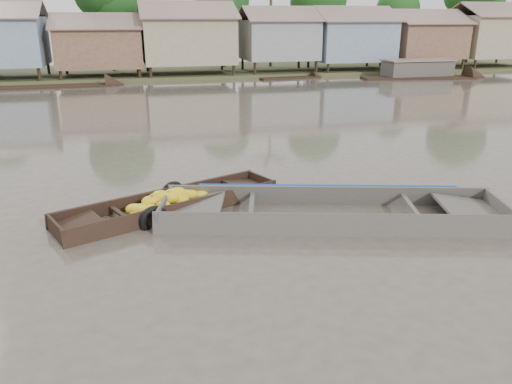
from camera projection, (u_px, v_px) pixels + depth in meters
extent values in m
plane|color=#4A4438|center=(246.00, 238.00, 10.11)|extent=(120.00, 120.00, 0.00)
cube|color=#384723|center=(153.00, 73.00, 40.30)|extent=(120.00, 12.00, 0.50)
cube|color=brown|center=(100.00, 48.00, 35.48)|extent=(5.80, 4.60, 2.70)
cube|color=brown|center=(96.00, 21.00, 33.75)|extent=(6.20, 2.67, 1.14)
cube|color=brown|center=(98.00, 21.00, 36.03)|extent=(6.20, 2.67, 1.14)
cube|color=gray|center=(188.00, 40.00, 36.80)|extent=(6.50, 5.30, 3.30)
cube|color=brown|center=(189.00, 10.00, 34.80)|extent=(6.90, 3.08, 1.31)
cube|color=brown|center=(184.00, 10.00, 37.41)|extent=(6.90, 3.08, 1.31)
cube|color=gray|center=(279.00, 40.00, 38.44)|extent=(5.40, 4.70, 2.90)
cube|color=brown|center=(284.00, 14.00, 36.65)|extent=(5.80, 2.73, 1.17)
cube|color=brown|center=(274.00, 14.00, 38.98)|extent=(5.80, 2.73, 1.17)
cube|color=slate|center=(350.00, 40.00, 39.87)|extent=(6.00, 5.00, 3.10)
cube|color=brown|center=(359.00, 14.00, 37.97)|extent=(6.40, 2.90, 1.24)
cube|color=brown|center=(345.00, 14.00, 40.44)|extent=(6.40, 2.90, 1.24)
cube|color=brown|center=(423.00, 40.00, 41.40)|extent=(5.70, 4.90, 2.80)
cube|color=brown|center=(434.00, 17.00, 39.58)|extent=(6.10, 2.85, 1.21)
cube|color=brown|center=(416.00, 17.00, 42.00)|extent=(6.10, 2.85, 1.21)
cube|color=gray|center=(490.00, 36.00, 42.82)|extent=(6.30, 5.10, 3.40)
cube|color=brown|center=(506.00, 10.00, 40.85)|extent=(6.70, 2.96, 1.26)
cube|color=brown|center=(483.00, 10.00, 43.37)|extent=(6.70, 2.96, 1.26)
cylinder|color=#473323|center=(111.00, 32.00, 38.56)|extent=(0.28, 0.28, 6.30)
cylinder|color=#473323|center=(223.00, 38.00, 41.74)|extent=(0.28, 0.28, 5.25)
sphere|color=#123A12|center=(222.00, 0.00, 40.75)|extent=(4.50, 4.50, 4.50)
cylinder|color=#473323|center=(317.00, 35.00, 42.62)|extent=(0.28, 0.28, 5.60)
cylinder|color=#473323|center=(395.00, 40.00, 45.57)|extent=(0.28, 0.28, 4.55)
sphere|color=#123A12|center=(398.00, 10.00, 44.71)|extent=(3.90, 3.90, 3.90)
cylinder|color=#473323|center=(470.00, 28.00, 45.94)|extent=(0.28, 0.28, 6.65)
cylinder|color=#473323|center=(271.00, 20.00, 41.76)|extent=(0.24, 0.24, 8.00)
cube|color=black|center=(172.00, 213.00, 11.57)|extent=(5.17, 2.91, 0.08)
cube|color=black|center=(161.00, 199.00, 11.93)|extent=(4.95, 2.17, 0.49)
cube|color=black|center=(184.00, 212.00, 11.08)|extent=(4.95, 2.17, 0.49)
cube|color=black|center=(261.00, 184.00, 12.97)|extent=(0.50, 1.08, 0.46)
cube|color=black|center=(247.00, 185.00, 12.70)|extent=(1.21, 1.26, 0.18)
cube|color=black|center=(56.00, 233.00, 10.04)|extent=(0.50, 1.08, 0.46)
cube|color=black|center=(78.00, 225.00, 10.27)|extent=(1.21, 1.26, 0.18)
cube|color=black|center=(120.00, 213.00, 10.77)|extent=(0.52, 1.06, 0.05)
cube|color=black|center=(217.00, 191.00, 12.17)|extent=(0.52, 1.06, 0.05)
ellipsoid|color=yellow|center=(160.00, 196.00, 11.31)|extent=(0.48, 0.41, 0.25)
ellipsoid|color=yellow|center=(195.00, 192.00, 12.04)|extent=(0.49, 0.42, 0.26)
ellipsoid|color=yellow|center=(134.00, 209.00, 11.08)|extent=(0.46, 0.40, 0.24)
ellipsoid|color=yellow|center=(182.00, 206.00, 11.30)|extent=(0.41, 0.35, 0.21)
ellipsoid|color=yellow|center=(155.00, 198.00, 11.51)|extent=(0.40, 0.34, 0.21)
ellipsoid|color=yellow|center=(167.00, 197.00, 11.50)|extent=(0.48, 0.41, 0.25)
ellipsoid|color=yellow|center=(152.00, 213.00, 10.93)|extent=(0.49, 0.42, 0.25)
ellipsoid|color=yellow|center=(174.00, 196.00, 11.85)|extent=(0.44, 0.37, 0.23)
ellipsoid|color=yellow|center=(201.00, 196.00, 11.76)|extent=(0.46, 0.40, 0.24)
ellipsoid|color=yellow|center=(165.00, 200.00, 11.27)|extent=(0.47, 0.40, 0.24)
ellipsoid|color=yellow|center=(191.00, 194.00, 11.56)|extent=(0.39, 0.34, 0.20)
ellipsoid|color=yellow|center=(177.00, 193.00, 11.47)|extent=(0.51, 0.44, 0.27)
ellipsoid|color=yellow|center=(170.00, 193.00, 11.50)|extent=(0.39, 0.33, 0.20)
ellipsoid|color=yellow|center=(161.00, 199.00, 11.56)|extent=(0.41, 0.35, 0.21)
ellipsoid|color=yellow|center=(163.00, 205.00, 11.08)|extent=(0.39, 0.33, 0.20)
ellipsoid|color=yellow|center=(176.00, 198.00, 11.41)|extent=(0.45, 0.39, 0.23)
ellipsoid|color=yellow|center=(150.00, 213.00, 10.90)|extent=(0.50, 0.43, 0.26)
ellipsoid|color=yellow|center=(185.00, 195.00, 11.59)|extent=(0.46, 0.40, 0.24)
ellipsoid|color=yellow|center=(137.00, 214.00, 10.97)|extent=(0.39, 0.34, 0.20)
ellipsoid|color=yellow|center=(212.00, 200.00, 11.75)|extent=(0.42, 0.36, 0.22)
ellipsoid|color=yellow|center=(151.00, 210.00, 10.98)|extent=(0.45, 0.39, 0.23)
ellipsoid|color=yellow|center=(171.00, 198.00, 11.26)|extent=(0.48, 0.41, 0.25)
ellipsoid|color=yellow|center=(175.00, 195.00, 11.90)|extent=(0.42, 0.36, 0.22)
ellipsoid|color=yellow|center=(147.00, 211.00, 10.95)|extent=(0.50, 0.43, 0.26)
ellipsoid|color=yellow|center=(140.00, 209.00, 11.00)|extent=(0.51, 0.44, 0.26)
ellipsoid|color=yellow|center=(181.00, 199.00, 11.42)|extent=(0.44, 0.38, 0.23)
ellipsoid|color=yellow|center=(151.00, 201.00, 11.21)|extent=(0.50, 0.43, 0.26)
ellipsoid|color=yellow|center=(160.00, 199.00, 11.42)|extent=(0.44, 0.38, 0.23)
ellipsoid|color=yellow|center=(189.00, 194.00, 12.02)|extent=(0.44, 0.38, 0.23)
ellipsoid|color=yellow|center=(144.00, 218.00, 10.81)|extent=(0.40, 0.35, 0.21)
cylinder|color=#3F6626|center=(152.00, 198.00, 11.15)|extent=(0.04, 0.04, 0.17)
cylinder|color=#3F6626|center=(178.00, 193.00, 11.52)|extent=(0.04, 0.04, 0.17)
cylinder|color=#3F6626|center=(196.00, 189.00, 11.79)|extent=(0.04, 0.04, 0.17)
torus|color=black|center=(173.00, 194.00, 12.19)|extent=(0.66, 0.40, 0.64)
torus|color=black|center=(154.00, 221.00, 10.59)|extent=(0.69, 0.41, 0.67)
cube|color=#433F39|center=(331.00, 222.00, 11.07)|extent=(7.51, 3.51, 0.08)
cube|color=#433F39|center=(327.00, 198.00, 11.83)|extent=(7.28, 2.19, 0.60)
cube|color=#433F39|center=(336.00, 228.00, 10.13)|extent=(7.28, 2.19, 0.60)
cube|color=#433F39|center=(500.00, 213.00, 10.89)|extent=(0.55, 1.78, 0.57)
cube|color=#433F39|center=(471.00, 210.00, 10.89)|extent=(1.66, 1.87, 0.24)
cube|color=#433F39|center=(165.00, 210.00, 11.07)|extent=(0.55, 1.78, 0.57)
cube|color=#433F39|center=(194.00, 207.00, 11.03)|extent=(1.66, 1.87, 0.24)
cube|color=#433F39|center=(252.00, 206.00, 10.98)|extent=(0.57, 1.72, 0.05)
cube|color=#433F39|center=(412.00, 207.00, 10.90)|extent=(0.57, 1.72, 0.05)
cube|color=#665E54|center=(331.00, 221.00, 11.05)|extent=(5.77, 2.90, 0.02)
cube|color=navy|center=(327.00, 188.00, 11.81)|extent=(5.87, 1.73, 0.15)
torus|color=olive|center=(400.00, 225.00, 10.73)|extent=(0.42, 0.42, 0.06)
torus|color=olive|center=(400.00, 224.00, 10.71)|extent=(0.34, 0.34, 0.06)
cube|color=black|center=(418.00, 79.00, 36.48)|extent=(8.34, 2.98, 0.35)
cube|color=black|center=(288.00, 80.00, 36.40)|extent=(4.35, 1.41, 0.35)
cube|color=black|center=(54.00, 88.00, 31.91)|extent=(6.92, 1.67, 0.35)
cube|color=black|center=(417.00, 70.00, 37.21)|extent=(5.00, 2.00, 1.20)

